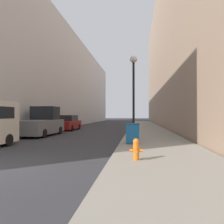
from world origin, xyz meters
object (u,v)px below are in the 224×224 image
(pickup_truck, at_px, (42,124))
(parked_sedan_near, at_px, (68,123))
(lamppost, at_px, (134,83))
(fire_hydrant, at_px, (136,149))
(trash_bin, at_px, (133,133))

(pickup_truck, xyz_separation_m, parked_sedan_near, (0.13, 6.10, -0.20))
(pickup_truck, bearing_deg, lamppost, -10.49)
(fire_hydrant, height_order, lamppost, lamppost)
(fire_hydrant, bearing_deg, trash_bin, 92.77)
(fire_hydrant, height_order, pickup_truck, pickup_truck)
(trash_bin, distance_m, parked_sedan_near, 13.38)
(parked_sedan_near, bearing_deg, pickup_truck, -91.21)
(trash_bin, relative_size, parked_sedan_near, 0.23)
(pickup_truck, bearing_deg, fire_hydrant, -50.99)
(lamppost, height_order, parked_sedan_near, lamppost)
(fire_hydrant, bearing_deg, lamppost, 91.64)
(lamppost, height_order, pickup_truck, lamppost)
(pickup_truck, height_order, parked_sedan_near, pickup_truck)
(lamppost, relative_size, pickup_truck, 1.11)
(fire_hydrant, distance_m, parked_sedan_near, 17.09)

